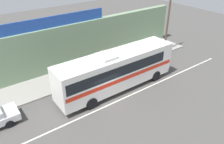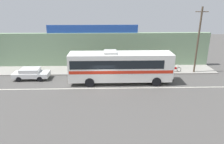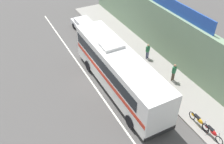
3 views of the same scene
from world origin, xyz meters
TOP-DOWN VIEW (x-y plane):
  - ground_plane at (0.00, 0.00)m, footprint 70.00×70.00m
  - sidewalk_slab at (0.00, 5.20)m, footprint 30.00×3.60m
  - storefront_facade at (0.00, 7.35)m, footprint 30.00×0.70m
  - storefront_billboard at (-1.55, 7.35)m, footprint 12.59×0.12m
  - road_center_stripe at (0.00, -0.80)m, footprint 30.00×0.14m
  - intercity_bus at (1.87, 0.87)m, footprint 11.70×2.65m
  - parked_car at (-8.83, 2.25)m, footprint 4.24×1.92m
  - utility_pole at (11.91, 3.93)m, footprint 1.60×0.22m
  - motorcycle_green at (8.09, 3.99)m, footprint 1.95×0.56m
  - motorcycle_orange at (9.28, 4.07)m, footprint 1.87×0.56m
  - pedestrian_by_curb at (3.31, 5.52)m, footprint 0.30×0.48m
  - pedestrian_far_right at (-0.55, 5.47)m, footprint 0.30×0.48m

SIDE VIEW (x-z plane):
  - ground_plane at x=0.00m, z-range 0.00..0.00m
  - road_center_stripe at x=0.00m, z-range 0.00..0.01m
  - sidewalk_slab at x=0.00m, z-range 0.00..0.14m
  - motorcycle_green at x=8.09m, z-range 0.09..1.04m
  - motorcycle_orange at x=9.28m, z-range 0.09..1.04m
  - parked_car at x=-8.83m, z-range 0.05..1.42m
  - pedestrian_far_right at x=-0.55m, z-range 0.26..1.85m
  - pedestrian_by_curb at x=3.31m, z-range 0.28..2.00m
  - intercity_bus at x=1.87m, z-range 0.17..3.96m
  - storefront_facade at x=0.00m, z-range 0.00..4.80m
  - utility_pole at x=11.91m, z-range 0.28..8.56m
  - storefront_billboard at x=-1.55m, z-range 4.80..5.90m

